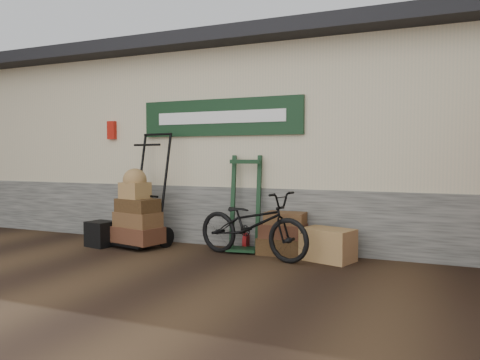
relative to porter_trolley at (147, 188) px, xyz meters
name	(u,v)px	position (x,y,z in m)	size (l,w,h in m)	color
ground	(209,261)	(1.33, -0.56, -0.88)	(80.00, 80.00, 0.00)	black
station_building	(277,143)	(1.32, 2.18, 0.74)	(14.40, 4.10, 3.20)	#4C4C47
porter_trolley	(147,188)	(0.00, 0.00, 0.00)	(0.88, 0.66, 1.76)	black
green_barrow	(245,203)	(1.51, 0.24, -0.19)	(0.50, 0.42, 1.38)	black
suitcase_stack	(283,233)	(2.09, 0.23, -0.58)	(0.68, 0.43, 0.60)	#3A2512
wicker_hamper	(328,245)	(2.76, 0.08, -0.67)	(0.65, 0.42, 0.42)	olive
black_trunk	(101,234)	(-0.63, -0.32, -0.69)	(0.38, 0.33, 0.38)	black
bicycle	(252,220)	(1.77, -0.13, -0.38)	(1.73, 0.60, 1.01)	black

